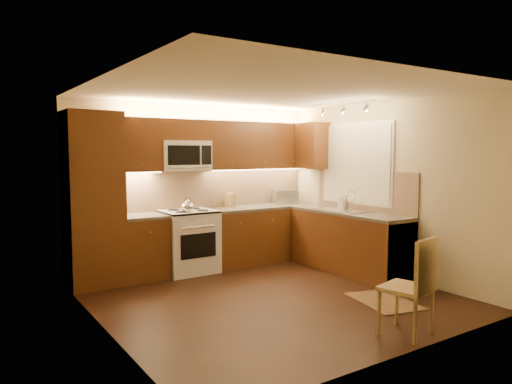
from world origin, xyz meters
TOP-DOWN VIEW (x-y plane):
  - floor at (0.00, 0.00)m, footprint 4.00×4.00m
  - ceiling at (0.00, 0.00)m, footprint 4.00×4.00m
  - wall_back at (0.00, 2.00)m, footprint 4.00×0.01m
  - wall_front at (0.00, -2.00)m, footprint 4.00×0.01m
  - wall_left at (-2.00, 0.00)m, footprint 0.01×4.00m
  - wall_right at (2.00, 0.00)m, footprint 0.01×4.00m
  - pantry at (-1.65, 1.70)m, footprint 0.70×0.60m
  - base_cab_back_left at (-0.99, 1.70)m, footprint 0.62×0.60m
  - counter_back_left at (-0.99, 1.70)m, footprint 0.62×0.60m
  - base_cab_back_right at (1.04, 1.70)m, footprint 1.92×0.60m
  - counter_back_right at (1.04, 1.70)m, footprint 1.92×0.60m
  - base_cab_right at (1.70, 0.40)m, footprint 0.60×2.00m
  - counter_right at (1.70, 0.40)m, footprint 0.60×2.00m
  - dishwasher at (1.70, -0.30)m, footprint 0.58×0.60m
  - backsplash_back at (0.35, 1.99)m, footprint 3.30×0.02m
  - backsplash_right at (1.99, 0.40)m, footprint 0.02×2.00m
  - upper_cab_back_left at (-0.99, 1.82)m, footprint 0.62×0.35m
  - upper_cab_back_right at (1.04, 1.82)m, footprint 1.92×0.35m
  - upper_cab_bridge at (-0.30, 1.82)m, footprint 0.76×0.35m
  - upper_cab_right_corner at (1.82, 1.40)m, footprint 0.35×0.50m
  - stove at (-0.30, 1.68)m, footprint 0.76×0.65m
  - microwave at (-0.30, 1.81)m, footprint 0.76×0.38m
  - window_frame at (1.99, 0.55)m, footprint 0.03×1.44m
  - window_blinds at (1.97, 0.55)m, footprint 0.02×1.36m
  - sink at (1.70, 0.55)m, footprint 0.52×0.86m
  - faucet at (1.88, 0.55)m, footprint 0.20×0.04m
  - track_light_bar at (1.55, 0.40)m, footprint 0.04×1.20m
  - kettle at (-0.41, 1.48)m, footprint 0.21×0.21m
  - toaster_oven at (1.56, 1.79)m, footprint 0.45×0.38m
  - knife_block at (0.51, 1.84)m, footprint 0.12×0.17m
  - spice_jar_a at (0.54, 1.86)m, footprint 0.05×0.05m
  - spice_jar_b at (0.17, 1.82)m, footprint 0.05×0.05m
  - spice_jar_c at (0.25, 1.85)m, footprint 0.06×0.06m
  - spice_jar_d at (0.34, 1.87)m, footprint 0.05×0.05m
  - soap_bottle at (1.91, 0.77)m, footprint 0.11×0.11m
  - rug at (1.02, -0.90)m, footprint 0.76×0.97m
  - dining_chair at (0.41, -1.70)m, footprint 0.52×0.52m

SIDE VIEW (x-z plane):
  - floor at x=0.00m, z-range -0.01..0.01m
  - rug at x=1.02m, z-range 0.00..0.01m
  - base_cab_back_left at x=-0.99m, z-range 0.00..0.86m
  - base_cab_back_right at x=1.04m, z-range 0.00..0.86m
  - base_cab_right at x=1.70m, z-range 0.00..0.86m
  - dishwasher at x=1.70m, z-range 0.01..0.85m
  - stove at x=-0.30m, z-range 0.00..0.92m
  - dining_chair at x=0.41m, z-range 0.00..0.97m
  - counter_back_left at x=-0.99m, z-range 0.86..0.90m
  - counter_back_right at x=1.04m, z-range 0.86..0.90m
  - counter_right at x=1.70m, z-range 0.86..0.90m
  - spice_jar_a at x=0.54m, z-range 0.90..0.99m
  - spice_jar_c at x=0.25m, z-range 0.90..0.99m
  - spice_jar_b at x=0.17m, z-range 0.90..0.99m
  - spice_jar_d at x=0.34m, z-range 0.90..1.00m
  - sink at x=1.70m, z-range 0.90..1.05m
  - soap_bottle at x=1.91m, z-range 0.90..1.11m
  - knife_block at x=0.51m, z-range 0.90..1.12m
  - toaster_oven at x=1.56m, z-range 0.90..1.14m
  - kettle at x=-0.41m, z-range 0.92..1.13m
  - faucet at x=1.88m, z-range 0.90..1.20m
  - pantry at x=-1.65m, z-range 0.00..2.30m
  - backsplash_back at x=0.35m, z-range 0.90..1.50m
  - backsplash_right at x=1.99m, z-range 0.90..1.50m
  - wall_back at x=0.00m, z-range 0.00..2.50m
  - wall_front at x=0.00m, z-range 0.00..2.50m
  - wall_left at x=-2.00m, z-range 0.00..2.50m
  - wall_right at x=2.00m, z-range 0.00..2.50m
  - window_frame at x=1.99m, z-range 0.98..2.22m
  - window_blinds at x=1.97m, z-range 1.02..2.18m
  - microwave at x=-0.30m, z-range 1.50..1.94m
  - upper_cab_back_left at x=-0.99m, z-range 1.50..2.25m
  - upper_cab_back_right at x=1.04m, z-range 1.50..2.25m
  - upper_cab_right_corner at x=1.82m, z-range 1.50..2.25m
  - upper_cab_bridge at x=-0.30m, z-range 1.94..2.25m
  - track_light_bar at x=1.55m, z-range 2.44..2.48m
  - ceiling at x=0.00m, z-range 2.50..2.50m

